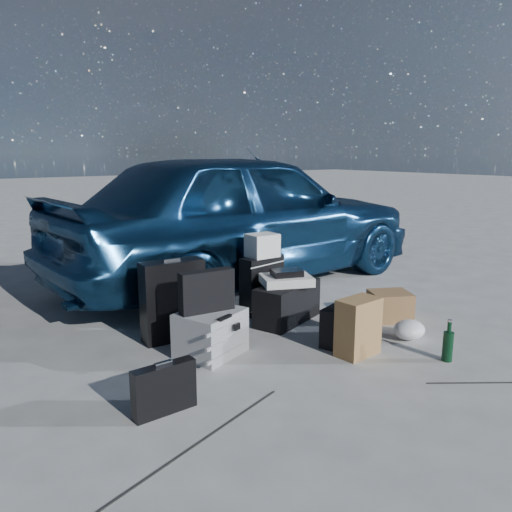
{
  "coord_description": "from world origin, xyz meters",
  "views": [
    {
      "loc": [
        -2.52,
        -2.58,
        1.53
      ],
      "look_at": [
        -0.02,
        0.85,
        0.64
      ],
      "focal_mm": 35.0,
      "sensor_mm": 36.0,
      "label": 1
    }
  ],
  "objects_px": {
    "cardboard_box": "(390,306)",
    "green_bottle": "(448,341)",
    "suitcase_left": "(173,300)",
    "car": "(243,216)",
    "briefcase": "(164,389)",
    "suitcase_right": "(262,284)",
    "pelican_case": "(211,333)",
    "duffel_bag": "(287,303)"
  },
  "relations": [
    {
      "from": "car",
      "to": "pelican_case",
      "type": "height_order",
      "value": "car"
    },
    {
      "from": "suitcase_right",
      "to": "green_bottle",
      "type": "xyz_separation_m",
      "value": [
        0.41,
        -1.76,
        -0.12
      ]
    },
    {
      "from": "suitcase_left",
      "to": "car",
      "type": "bearing_deg",
      "value": 42.89
    },
    {
      "from": "car",
      "to": "suitcase_left",
      "type": "xyz_separation_m",
      "value": [
        -1.57,
        -1.26,
        -0.45
      ]
    },
    {
      "from": "car",
      "to": "pelican_case",
      "type": "relative_size",
      "value": 9.74
    },
    {
      "from": "pelican_case",
      "to": "duffel_bag",
      "type": "bearing_deg",
      "value": -6.31
    },
    {
      "from": "suitcase_right",
      "to": "cardboard_box",
      "type": "xyz_separation_m",
      "value": [
        0.82,
        -0.89,
        -0.14
      ]
    },
    {
      "from": "duffel_bag",
      "to": "green_bottle",
      "type": "xyz_separation_m",
      "value": [
        0.39,
        -1.4,
        -0.02
      ]
    },
    {
      "from": "briefcase",
      "to": "green_bottle",
      "type": "distance_m",
      "value": 2.11
    },
    {
      "from": "briefcase",
      "to": "suitcase_left",
      "type": "bearing_deg",
      "value": 59.04
    },
    {
      "from": "car",
      "to": "briefcase",
      "type": "distance_m",
      "value": 3.24
    },
    {
      "from": "suitcase_left",
      "to": "cardboard_box",
      "type": "distance_m",
      "value": 2.0
    },
    {
      "from": "duffel_bag",
      "to": "cardboard_box",
      "type": "height_order",
      "value": "duffel_bag"
    },
    {
      "from": "suitcase_left",
      "to": "cardboard_box",
      "type": "xyz_separation_m",
      "value": [
        1.85,
        -0.73,
        -0.2
      ]
    },
    {
      "from": "briefcase",
      "to": "car",
      "type": "bearing_deg",
      "value": 45.38
    },
    {
      "from": "cardboard_box",
      "to": "car",
      "type": "bearing_deg",
      "value": 97.82
    },
    {
      "from": "car",
      "to": "briefcase",
      "type": "xyz_separation_m",
      "value": [
        -2.17,
        -2.32,
        -0.64
      ]
    },
    {
      "from": "briefcase",
      "to": "suitcase_left",
      "type": "height_order",
      "value": "suitcase_left"
    },
    {
      "from": "pelican_case",
      "to": "cardboard_box",
      "type": "distance_m",
      "value": 1.79
    },
    {
      "from": "pelican_case",
      "to": "duffel_bag",
      "type": "distance_m",
      "value": 1.0
    },
    {
      "from": "pelican_case",
      "to": "suitcase_left",
      "type": "bearing_deg",
      "value": 79.8
    },
    {
      "from": "cardboard_box",
      "to": "pelican_case",
      "type": "bearing_deg",
      "value": 171.0
    },
    {
      "from": "pelican_case",
      "to": "cardboard_box",
      "type": "bearing_deg",
      "value": -29.67
    },
    {
      "from": "green_bottle",
      "to": "suitcase_right",
      "type": "bearing_deg",
      "value": 103.19
    },
    {
      "from": "briefcase",
      "to": "green_bottle",
      "type": "xyz_separation_m",
      "value": [
        2.04,
        -0.55,
        0.0
      ]
    },
    {
      "from": "suitcase_right",
      "to": "duffel_bag",
      "type": "relative_size",
      "value": 0.78
    },
    {
      "from": "pelican_case",
      "to": "suitcase_left",
      "type": "distance_m",
      "value": 0.49
    },
    {
      "from": "briefcase",
      "to": "suitcase_right",
      "type": "xyz_separation_m",
      "value": [
        1.63,
        1.21,
        0.12
      ]
    },
    {
      "from": "duffel_bag",
      "to": "cardboard_box",
      "type": "bearing_deg",
      "value": -52.8
    },
    {
      "from": "suitcase_right",
      "to": "duffel_bag",
      "type": "distance_m",
      "value": 0.38
    },
    {
      "from": "green_bottle",
      "to": "duffel_bag",
      "type": "bearing_deg",
      "value": 105.8
    },
    {
      "from": "briefcase",
      "to": "suitcase_right",
      "type": "bearing_deg",
      "value": 35.2
    },
    {
      "from": "suitcase_left",
      "to": "duffel_bag",
      "type": "bearing_deg",
      "value": -6.96
    },
    {
      "from": "suitcase_right",
      "to": "cardboard_box",
      "type": "distance_m",
      "value": 1.22
    },
    {
      "from": "briefcase",
      "to": "cardboard_box",
      "type": "bearing_deg",
      "value": 6.0
    },
    {
      "from": "suitcase_right",
      "to": "green_bottle",
      "type": "distance_m",
      "value": 1.81
    },
    {
      "from": "car",
      "to": "suitcase_left",
      "type": "distance_m",
      "value": 2.07
    },
    {
      "from": "car",
      "to": "cardboard_box",
      "type": "xyz_separation_m",
      "value": [
        0.27,
        -2.0,
        -0.66
      ]
    },
    {
      "from": "duffel_bag",
      "to": "green_bottle",
      "type": "height_order",
      "value": "duffel_bag"
    },
    {
      "from": "pelican_case",
      "to": "briefcase",
      "type": "height_order",
      "value": "pelican_case"
    },
    {
      "from": "pelican_case",
      "to": "cardboard_box",
      "type": "xyz_separation_m",
      "value": [
        1.76,
        -0.28,
        -0.04
      ]
    },
    {
      "from": "cardboard_box",
      "to": "green_bottle",
      "type": "xyz_separation_m",
      "value": [
        -0.4,
        -0.87,
        0.02
      ]
    }
  ]
}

